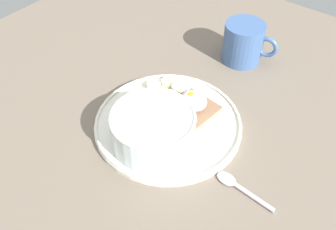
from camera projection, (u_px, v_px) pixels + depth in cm
name	position (u px, v px, depth cm)	size (l,w,h in cm)	color
ground_plane	(168.00, 129.00, 73.58)	(120.00, 120.00, 2.00)	#6E6154
plate	(168.00, 123.00, 72.31)	(28.47, 28.47, 1.60)	silver
oatmeal_bowl	(153.00, 129.00, 66.29)	(15.15, 15.15, 6.84)	white
toast_slice	(193.00, 109.00, 73.68)	(8.99, 8.99, 1.29)	#866146
poached_egg	(193.00, 100.00, 71.99)	(5.38, 4.57, 3.66)	white
banana_slice_front	(178.00, 88.00, 78.26)	(3.50, 3.44, 1.45)	#F4E7B1
banana_slice_left	(171.00, 96.00, 76.68)	(3.86, 3.89, 1.31)	beige
banana_slice_back	(154.00, 86.00, 78.62)	(3.49, 3.34, 1.73)	beige
banana_slice_right	(169.00, 82.00, 79.92)	(4.76, 4.77, 1.03)	beige
banana_slice_inner	(159.00, 99.00, 75.70)	(4.74, 4.78, 2.01)	#F8E3C1
coffee_mug	(243.00, 42.00, 84.78)	(12.57, 9.09, 9.25)	#3F5F94
spoon	(238.00, 186.00, 62.53)	(11.13, 2.63, 0.80)	silver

